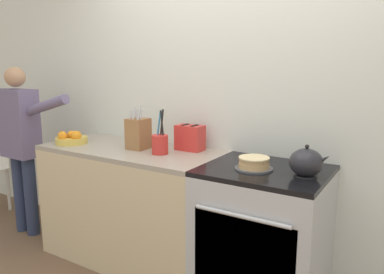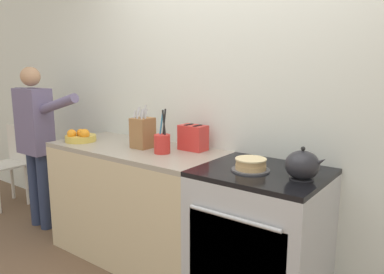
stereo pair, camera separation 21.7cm
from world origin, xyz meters
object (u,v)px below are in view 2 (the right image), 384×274
(layer_cake, at_px, (251,165))
(utensil_crock, at_px, (162,143))
(stove_range, at_px, (260,240))
(person_baker, at_px, (36,135))
(tea_kettle, at_px, (303,165))
(toaster, at_px, (193,138))
(fruit_bowl, at_px, (80,137))
(knife_block, at_px, (143,132))
(dining_chair, at_px, (11,160))

(layer_cake, distance_m, utensil_crock, 0.73)
(stove_range, height_order, person_baker, person_baker)
(tea_kettle, height_order, toaster, toaster)
(fruit_bowl, bearing_deg, person_baker, -176.56)
(stove_range, relative_size, fruit_bowl, 3.58)
(tea_kettle, bearing_deg, knife_block, 177.74)
(utensil_crock, bearing_deg, layer_cake, -1.86)
(utensil_crock, distance_m, fruit_bowl, 0.83)
(stove_range, xyz_separation_m, tea_kettle, (0.26, -0.03, 0.53))
(person_baker, bearing_deg, dining_chair, 171.85)
(tea_kettle, xyz_separation_m, utensil_crock, (-1.03, 0.00, -0.01))
(fruit_bowl, bearing_deg, dining_chair, 175.26)
(toaster, distance_m, dining_chair, 2.42)
(stove_range, relative_size, dining_chair, 1.04)
(layer_cake, height_order, dining_chair, layer_cake)
(tea_kettle, distance_m, dining_chair, 3.32)
(layer_cake, bearing_deg, dining_chair, 179.06)
(knife_block, relative_size, utensil_crock, 1.02)
(layer_cake, height_order, person_baker, person_baker)
(utensil_crock, bearing_deg, fruit_bowl, -173.49)
(knife_block, xyz_separation_m, dining_chair, (-2.01, -0.02, -0.52))
(dining_chair, bearing_deg, tea_kettle, -5.63)
(fruit_bowl, xyz_separation_m, dining_chair, (-1.43, 0.12, -0.44))
(dining_chair, bearing_deg, layer_cake, -6.08)
(layer_cake, xyz_separation_m, fruit_bowl, (-1.55, -0.07, 0.00))
(stove_range, height_order, knife_block, knife_block)
(fruit_bowl, bearing_deg, stove_range, 4.27)
(toaster, height_order, person_baker, person_baker)
(utensil_crock, height_order, person_baker, person_baker)
(tea_kettle, xyz_separation_m, toaster, (-0.92, 0.22, 0.01))
(utensil_crock, xyz_separation_m, dining_chair, (-2.25, 0.03, -0.47))
(knife_block, bearing_deg, utensil_crock, -11.21)
(tea_kettle, relative_size, knife_block, 0.71)
(layer_cake, xyz_separation_m, person_baker, (-2.16, -0.11, -0.04))
(layer_cake, height_order, utensil_crock, utensil_crock)
(layer_cake, bearing_deg, stove_range, 43.21)
(layer_cake, relative_size, fruit_bowl, 0.91)
(tea_kettle, distance_m, knife_block, 1.27)
(tea_kettle, relative_size, person_baker, 0.15)
(utensil_crock, xyz_separation_m, fruit_bowl, (-0.82, -0.09, -0.04))
(stove_range, height_order, toaster, toaster)
(fruit_bowl, relative_size, toaster, 1.16)
(fruit_bowl, bearing_deg, toaster, 18.24)
(stove_range, xyz_separation_m, person_baker, (-2.22, -0.16, 0.44))
(utensil_crock, bearing_deg, dining_chair, 179.36)
(stove_range, xyz_separation_m, utensil_crock, (-0.78, -0.03, 0.53))
(fruit_bowl, distance_m, person_baker, 0.62)
(tea_kettle, relative_size, utensil_crock, 0.73)
(knife_block, relative_size, fruit_bowl, 1.29)
(stove_range, bearing_deg, fruit_bowl, -175.73)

